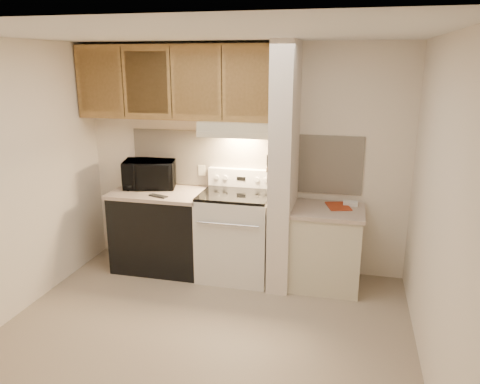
% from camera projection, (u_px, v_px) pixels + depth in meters
% --- Properties ---
extents(floor, '(3.60, 3.60, 0.00)m').
position_uv_depth(floor, '(204.00, 331.00, 4.14)').
color(floor, tan).
rests_on(floor, ground).
extents(ceiling, '(3.60, 3.60, 0.00)m').
position_uv_depth(ceiling, '(197.00, 33.00, 3.46)').
color(ceiling, white).
rests_on(ceiling, wall_back).
extents(wall_back, '(3.60, 2.50, 0.02)m').
position_uv_depth(wall_back, '(243.00, 159.00, 5.20)').
color(wall_back, white).
rests_on(wall_back, floor).
extents(wall_left, '(0.02, 3.00, 2.50)m').
position_uv_depth(wall_left, '(11.00, 182.00, 4.21)').
color(wall_left, white).
rests_on(wall_left, floor).
extents(wall_right, '(0.02, 3.00, 2.50)m').
position_uv_depth(wall_right, '(437.00, 211.00, 3.39)').
color(wall_right, white).
rests_on(wall_right, floor).
extents(backsplash, '(2.60, 0.02, 0.63)m').
position_uv_depth(backsplash, '(243.00, 161.00, 5.20)').
color(backsplash, beige).
rests_on(backsplash, wall_back).
extents(range_body, '(0.76, 0.65, 0.92)m').
position_uv_depth(range_body, '(236.00, 236.00, 5.09)').
color(range_body, silver).
rests_on(range_body, floor).
extents(oven_window, '(0.50, 0.01, 0.30)m').
position_uv_depth(oven_window, '(228.00, 244.00, 4.79)').
color(oven_window, black).
rests_on(oven_window, range_body).
extents(oven_handle, '(0.65, 0.02, 0.02)m').
position_uv_depth(oven_handle, '(227.00, 225.00, 4.69)').
color(oven_handle, silver).
rests_on(oven_handle, range_body).
extents(cooktop, '(0.74, 0.64, 0.03)m').
position_uv_depth(cooktop, '(236.00, 194.00, 4.97)').
color(cooktop, black).
rests_on(cooktop, range_body).
extents(range_backguard, '(0.76, 0.08, 0.20)m').
position_uv_depth(range_backguard, '(242.00, 178.00, 5.20)').
color(range_backguard, silver).
rests_on(range_backguard, range_body).
extents(range_display, '(0.10, 0.01, 0.04)m').
position_uv_depth(range_display, '(241.00, 179.00, 5.16)').
color(range_display, black).
rests_on(range_display, range_backguard).
extents(range_knob_left_outer, '(0.05, 0.02, 0.05)m').
position_uv_depth(range_knob_left_outer, '(217.00, 177.00, 5.22)').
color(range_knob_left_outer, silver).
rests_on(range_knob_left_outer, range_backguard).
extents(range_knob_left_inner, '(0.05, 0.02, 0.05)m').
position_uv_depth(range_knob_left_inner, '(225.00, 178.00, 5.20)').
color(range_knob_left_inner, silver).
rests_on(range_knob_left_inner, range_backguard).
extents(range_knob_right_inner, '(0.05, 0.02, 0.05)m').
position_uv_depth(range_knob_right_inner, '(257.00, 180.00, 5.12)').
color(range_knob_right_inner, silver).
rests_on(range_knob_right_inner, range_backguard).
extents(range_knob_right_outer, '(0.05, 0.02, 0.05)m').
position_uv_depth(range_knob_right_outer, '(266.00, 180.00, 5.10)').
color(range_knob_right_outer, silver).
rests_on(range_knob_right_outer, range_backguard).
extents(dishwasher_front, '(1.00, 0.63, 0.87)m').
position_uv_depth(dishwasher_front, '(161.00, 232.00, 5.31)').
color(dishwasher_front, black).
rests_on(dishwasher_front, floor).
extents(left_countertop, '(1.04, 0.67, 0.04)m').
position_uv_depth(left_countertop, '(159.00, 193.00, 5.19)').
color(left_countertop, '#B9A392').
rests_on(left_countertop, dishwasher_front).
extents(spoon_rest, '(0.23, 0.13, 0.01)m').
position_uv_depth(spoon_rest, '(158.00, 196.00, 4.97)').
color(spoon_rest, black).
rests_on(spoon_rest, left_countertop).
extents(teal_jar, '(0.10, 0.10, 0.10)m').
position_uv_depth(teal_jar, '(170.00, 183.00, 5.34)').
color(teal_jar, '#326F66').
rests_on(teal_jar, left_countertop).
extents(outlet, '(0.08, 0.01, 0.12)m').
position_uv_depth(outlet, '(202.00, 170.00, 5.33)').
color(outlet, beige).
rests_on(outlet, backsplash).
extents(microwave, '(0.65, 0.52, 0.31)m').
position_uv_depth(microwave, '(150.00, 174.00, 5.31)').
color(microwave, black).
rests_on(microwave, left_countertop).
extents(partition_pillar, '(0.22, 0.70, 2.50)m').
position_uv_depth(partition_pillar, '(284.00, 168.00, 4.76)').
color(partition_pillar, silver).
rests_on(partition_pillar, floor).
extents(pillar_trim, '(0.01, 0.70, 0.04)m').
position_uv_depth(pillar_trim, '(273.00, 163.00, 4.77)').
color(pillar_trim, olive).
rests_on(pillar_trim, partition_pillar).
extents(knife_strip, '(0.02, 0.42, 0.04)m').
position_uv_depth(knife_strip, '(272.00, 162.00, 4.72)').
color(knife_strip, black).
rests_on(knife_strip, partition_pillar).
extents(knife_blade_a, '(0.01, 0.03, 0.16)m').
position_uv_depth(knife_blade_a, '(267.00, 175.00, 4.60)').
color(knife_blade_a, silver).
rests_on(knife_blade_a, knife_strip).
extents(knife_handle_a, '(0.02, 0.02, 0.10)m').
position_uv_depth(knife_handle_a, '(268.00, 160.00, 4.56)').
color(knife_handle_a, black).
rests_on(knife_handle_a, knife_strip).
extents(knife_blade_b, '(0.01, 0.04, 0.18)m').
position_uv_depth(knife_blade_b, '(269.00, 174.00, 4.68)').
color(knife_blade_b, silver).
rests_on(knife_blade_b, knife_strip).
extents(knife_handle_b, '(0.02, 0.02, 0.10)m').
position_uv_depth(knife_handle_b, '(269.00, 159.00, 4.63)').
color(knife_handle_b, black).
rests_on(knife_handle_b, knife_strip).
extents(knife_blade_c, '(0.01, 0.04, 0.20)m').
position_uv_depth(knife_blade_c, '(270.00, 173.00, 4.76)').
color(knife_blade_c, silver).
rests_on(knife_blade_c, knife_strip).
extents(knife_handle_c, '(0.02, 0.02, 0.10)m').
position_uv_depth(knife_handle_c, '(271.00, 157.00, 4.71)').
color(knife_handle_c, black).
rests_on(knife_handle_c, knife_strip).
extents(knife_blade_d, '(0.01, 0.04, 0.16)m').
position_uv_depth(knife_blade_d, '(272.00, 169.00, 4.84)').
color(knife_blade_d, silver).
rests_on(knife_blade_d, knife_strip).
extents(knife_handle_d, '(0.02, 0.02, 0.10)m').
position_uv_depth(knife_handle_d, '(272.00, 155.00, 4.79)').
color(knife_handle_d, black).
rests_on(knife_handle_d, knife_strip).
extents(knife_blade_e, '(0.01, 0.04, 0.18)m').
position_uv_depth(knife_blade_e, '(273.00, 169.00, 4.90)').
color(knife_blade_e, silver).
rests_on(knife_blade_e, knife_strip).
extents(knife_handle_e, '(0.02, 0.02, 0.10)m').
position_uv_depth(knife_handle_e, '(273.00, 154.00, 4.85)').
color(knife_handle_e, black).
rests_on(knife_handle_e, knife_strip).
extents(oven_mitt, '(0.03, 0.10, 0.23)m').
position_uv_depth(oven_mitt, '(274.00, 168.00, 4.96)').
color(oven_mitt, gray).
rests_on(oven_mitt, partition_pillar).
extents(right_cab_base, '(0.70, 0.60, 0.81)m').
position_uv_depth(right_cab_base, '(326.00, 249.00, 4.88)').
color(right_cab_base, beige).
rests_on(right_cab_base, floor).
extents(right_countertop, '(0.74, 0.64, 0.04)m').
position_uv_depth(right_countertop, '(328.00, 211.00, 4.77)').
color(right_countertop, '#B9A392').
rests_on(right_countertop, right_cab_base).
extents(red_folder, '(0.29, 0.35, 0.01)m').
position_uv_depth(red_folder, '(338.00, 206.00, 4.83)').
color(red_folder, '#9D3317').
rests_on(red_folder, right_countertop).
extents(white_box, '(0.15, 0.10, 0.04)m').
position_uv_depth(white_box, '(350.00, 203.00, 4.88)').
color(white_box, white).
rests_on(white_box, right_countertop).
extents(range_hood, '(0.78, 0.44, 0.15)m').
position_uv_depth(range_hood, '(239.00, 128.00, 4.90)').
color(range_hood, beige).
rests_on(range_hood, upper_cabinets).
extents(hood_lip, '(0.78, 0.04, 0.06)m').
position_uv_depth(hood_lip, '(234.00, 135.00, 4.71)').
color(hood_lip, beige).
rests_on(hood_lip, range_hood).
extents(upper_cabinets, '(2.18, 0.33, 0.77)m').
position_uv_depth(upper_cabinets, '(177.00, 82.00, 4.97)').
color(upper_cabinets, olive).
rests_on(upper_cabinets, wall_back).
extents(cab_door_a, '(0.46, 0.01, 0.63)m').
position_uv_depth(cab_door_a, '(99.00, 82.00, 5.00)').
color(cab_door_a, olive).
rests_on(cab_door_a, upper_cabinets).
extents(cab_gap_a, '(0.01, 0.01, 0.73)m').
position_uv_depth(cab_gap_a, '(123.00, 82.00, 4.94)').
color(cab_gap_a, black).
rests_on(cab_gap_a, upper_cabinets).
extents(cab_door_b, '(0.46, 0.01, 0.63)m').
position_uv_depth(cab_door_b, '(147.00, 83.00, 4.88)').
color(cab_door_b, olive).
rests_on(cab_door_b, upper_cabinets).
extents(cab_gap_b, '(0.01, 0.01, 0.73)m').
position_uv_depth(cab_gap_b, '(171.00, 83.00, 4.82)').
color(cab_gap_b, black).
rests_on(cab_gap_b, upper_cabinets).
extents(cab_door_c, '(0.46, 0.01, 0.63)m').
position_uv_depth(cab_door_c, '(196.00, 83.00, 4.76)').
color(cab_door_c, olive).
rests_on(cab_door_c, upper_cabinets).
extents(cab_gap_c, '(0.01, 0.01, 0.73)m').
position_uv_depth(cab_gap_c, '(222.00, 83.00, 4.70)').
color(cab_gap_c, black).
rests_on(cab_gap_c, upper_cabinets).
extents(cab_door_d, '(0.46, 0.01, 0.63)m').
position_uv_depth(cab_door_d, '(248.00, 84.00, 4.64)').
color(cab_door_d, olive).
rests_on(cab_door_d, upper_cabinets).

